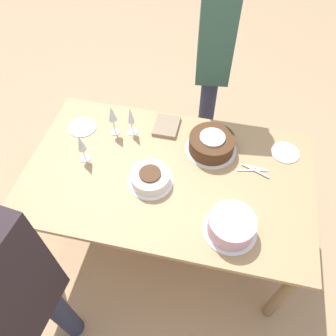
{
  "coord_description": "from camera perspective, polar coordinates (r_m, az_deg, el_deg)",
  "views": [
    {
      "loc": [
        -0.24,
        1.11,
        2.27
      ],
      "look_at": [
        0.0,
        0.0,
        0.79
      ],
      "focal_mm": 35.0,
      "sensor_mm": 36.0,
      "label": 1
    }
  ],
  "objects": [
    {
      "name": "dessert_plate_right",
      "position": [
        2.21,
        -14.66,
        6.9
      ],
      "size": [
        0.18,
        0.18,
        0.01
      ],
      "color": "silver",
      "rests_on": "dining_table"
    },
    {
      "name": "dessert_plate_left",
      "position": [
        2.12,
        19.72,
        2.55
      ],
      "size": [
        0.17,
        0.17,
        0.01
      ],
      "color": "silver",
      "rests_on": "dining_table"
    },
    {
      "name": "person_cutting",
      "position": [
        2.33,
        8.19,
        21.2
      ],
      "size": [
        0.27,
        0.42,
        1.77
      ],
      "rotation": [
        0.0,
        0.0,
        1.7
      ],
      "color": "#2D334C",
      "rests_on": "ground_plane"
    },
    {
      "name": "ground_plane",
      "position": [
        2.54,
        -0.0,
        -10.97
      ],
      "size": [
        12.0,
        12.0,
        0.0
      ],
      "primitive_type": "plane",
      "color": "tan"
    },
    {
      "name": "dining_table",
      "position": [
        1.98,
        -0.0,
        -2.59
      ],
      "size": [
        1.66,
        0.99,
        0.74
      ],
      "color": "tan",
      "rests_on": "ground_plane"
    },
    {
      "name": "person_watching",
      "position": [
        1.52,
        -25.94,
        -20.49
      ],
      "size": [
        0.26,
        0.42,
        1.55
      ],
      "rotation": [
        0.0,
        0.0,
        -1.68
      ],
      "color": "#2D334C",
      "rests_on": "ground_plane"
    },
    {
      "name": "fork_pile",
      "position": [
        1.98,
        14.74,
        -0.24
      ],
      "size": [
        0.19,
        0.08,
        0.01
      ],
      "color": "silver",
      "rests_on": "dining_table"
    },
    {
      "name": "wine_glass_near",
      "position": [
        1.93,
        -14.97,
        4.0
      ],
      "size": [
        0.06,
        0.06,
        0.2
      ],
      "color": "silver",
      "rests_on": "dining_table"
    },
    {
      "name": "cake_front_chocolate",
      "position": [
        1.99,
        7.58,
        4.23
      ],
      "size": [
        0.31,
        0.31,
        0.11
      ],
      "color": "white",
      "rests_on": "dining_table"
    },
    {
      "name": "cake_center_white",
      "position": [
        1.84,
        -3.1,
        -1.71
      ],
      "size": [
        0.26,
        0.26,
        0.08
      ],
      "color": "white",
      "rests_on": "dining_table"
    },
    {
      "name": "wine_glass_far",
      "position": [
        2.04,
        -6.5,
        8.74
      ],
      "size": [
        0.07,
        0.07,
        0.2
      ],
      "color": "silver",
      "rests_on": "dining_table"
    },
    {
      "name": "cake_back_decorated",
      "position": [
        1.69,
        10.96,
        -9.8
      ],
      "size": [
        0.28,
        0.28,
        0.11
      ],
      "color": "white",
      "rests_on": "dining_table"
    },
    {
      "name": "napkin_stack",
      "position": [
        2.14,
        -0.26,
        7.33
      ],
      "size": [
        0.15,
        0.19,
        0.02
      ],
      "color": "gray",
      "rests_on": "dining_table"
    },
    {
      "name": "wine_glass_extra",
      "position": [
        2.03,
        -9.72,
        9.12
      ],
      "size": [
        0.06,
        0.06,
        0.22
      ],
      "color": "silver",
      "rests_on": "dining_table"
    }
  ]
}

